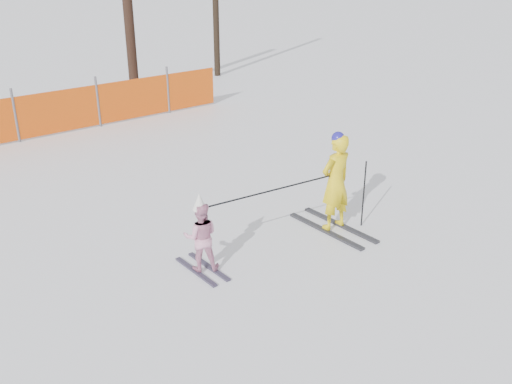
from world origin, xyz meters
The scene contains 4 objects.
ground centered at (0.00, 0.00, 0.00)m, with size 120.00×120.00×0.00m, color white.
adult centered at (1.48, 0.37, 0.80)m, with size 0.56×1.56×1.62m.
child centered at (-0.85, 0.64, 0.53)m, with size 0.61×0.94×1.17m.
ski_poles centered at (0.87, 0.39, 0.81)m, with size 2.67×0.48×1.10m.
Camera 1 is at (-4.59, -5.16, 4.13)m, focal length 40.00 mm.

